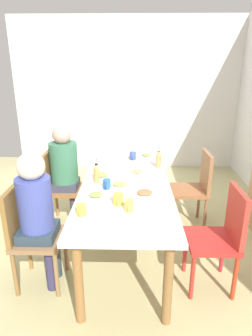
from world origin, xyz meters
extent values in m
plane|color=tan|center=(0.00, 0.00, 0.00)|extent=(6.28, 6.28, 0.00)
cube|color=silver|center=(-2.68, 0.00, 1.30)|extent=(0.12, 4.05, 2.60)
cube|color=silver|center=(0.00, 0.00, 0.73)|extent=(2.04, 0.84, 0.04)
cylinder|color=brown|center=(-0.92, -0.32, 0.35)|extent=(0.07, 0.07, 0.71)
cylinder|color=olive|center=(0.92, -0.32, 0.35)|extent=(0.07, 0.07, 0.71)
cylinder|color=brown|center=(-0.92, 0.32, 0.35)|extent=(0.07, 0.07, 0.71)
cylinder|color=brown|center=(0.92, 0.32, 0.35)|extent=(0.07, 0.07, 0.71)
cube|color=brown|center=(-0.51, 0.72, 0.44)|extent=(0.40, 0.40, 0.04)
cylinder|color=brown|center=(-0.34, 0.89, 0.21)|extent=(0.04, 0.04, 0.43)
cylinder|color=brown|center=(-0.68, 0.89, 0.21)|extent=(0.04, 0.04, 0.43)
cylinder|color=olive|center=(-0.34, 0.55, 0.21)|extent=(0.04, 0.04, 0.43)
cylinder|color=olive|center=(-0.68, 0.55, 0.21)|extent=(0.04, 0.04, 0.43)
cube|color=#8D5E3C|center=(-0.51, 0.90, 0.68)|extent=(0.38, 0.04, 0.45)
cube|color=brown|center=(-0.51, -0.72, 0.44)|extent=(0.40, 0.40, 0.04)
cylinder|color=#95683F|center=(-0.68, -0.89, 0.21)|extent=(0.04, 0.04, 0.43)
cylinder|color=#925F2E|center=(-0.34, -0.89, 0.21)|extent=(0.04, 0.04, 0.43)
cylinder|color=#8C5F3F|center=(-0.68, -0.55, 0.21)|extent=(0.04, 0.04, 0.43)
cylinder|color=olive|center=(-0.34, -0.55, 0.21)|extent=(0.04, 0.04, 0.43)
cube|color=brown|center=(-0.51, -0.90, 0.68)|extent=(0.38, 0.04, 0.45)
cylinder|color=#373940|center=(-0.59, -0.62, 0.23)|extent=(0.09, 0.09, 0.45)
cylinder|color=#403A49|center=(-0.43, -0.62, 0.23)|extent=(0.09, 0.09, 0.45)
cube|color=#36384C|center=(-0.51, -0.72, 0.50)|extent=(0.30, 0.30, 0.10)
cylinder|color=#366F51|center=(-0.51, -0.72, 0.78)|extent=(0.31, 0.31, 0.45)
sphere|color=tan|center=(-0.51, -0.72, 1.10)|extent=(0.21, 0.21, 0.21)
cube|color=olive|center=(0.51, -0.72, 0.44)|extent=(0.40, 0.40, 0.04)
cylinder|color=olive|center=(0.34, -0.89, 0.21)|extent=(0.04, 0.04, 0.43)
cylinder|color=brown|center=(0.68, -0.89, 0.21)|extent=(0.04, 0.04, 0.43)
cylinder|color=brown|center=(0.34, -0.55, 0.21)|extent=(0.04, 0.04, 0.43)
cylinder|color=olive|center=(0.68, -0.55, 0.21)|extent=(0.04, 0.04, 0.43)
cube|color=olive|center=(0.51, -0.90, 0.68)|extent=(0.38, 0.04, 0.45)
cylinder|color=#2B3942|center=(0.43, -0.62, 0.23)|extent=(0.09, 0.09, 0.45)
cylinder|color=#332F53|center=(0.59, -0.62, 0.23)|extent=(0.09, 0.09, 0.45)
cube|color=#2A3A47|center=(0.51, -0.72, 0.50)|extent=(0.30, 0.30, 0.10)
cylinder|color=#3F4C9F|center=(0.51, -0.72, 0.77)|extent=(0.28, 0.28, 0.44)
sphere|color=beige|center=(0.51, -0.72, 1.09)|extent=(0.22, 0.22, 0.22)
cube|color=#B22723|center=(0.51, 0.72, 0.44)|extent=(0.40, 0.40, 0.04)
cylinder|color=#B9351C|center=(0.68, 0.89, 0.21)|extent=(0.04, 0.04, 0.43)
cylinder|color=#B4262D|center=(0.34, 0.89, 0.21)|extent=(0.04, 0.04, 0.43)
cylinder|color=#B22D22|center=(0.68, 0.55, 0.21)|extent=(0.04, 0.04, 0.43)
cylinder|color=red|center=(0.34, 0.55, 0.21)|extent=(0.04, 0.04, 0.43)
cube|color=#BF352B|center=(0.51, 0.90, 0.68)|extent=(0.38, 0.04, 0.45)
cylinder|color=silver|center=(0.34, -0.25, 0.75)|extent=(0.21, 0.21, 0.01)
ellipsoid|color=#839850|center=(0.34, -0.25, 0.77)|extent=(0.11, 0.11, 0.02)
cylinder|color=white|center=(0.28, 0.17, 0.75)|extent=(0.25, 0.25, 0.01)
ellipsoid|color=#A16941|center=(0.28, 0.17, 0.77)|extent=(0.14, 0.14, 0.02)
cylinder|color=white|center=(0.09, -0.06, 0.75)|extent=(0.24, 0.24, 0.01)
ellipsoid|color=tan|center=(0.09, -0.06, 0.77)|extent=(0.13, 0.13, 0.02)
cylinder|color=silver|center=(-0.85, 0.23, 0.75)|extent=(0.21, 0.21, 0.01)
ellipsoid|color=#7F974D|center=(-0.85, 0.23, 0.77)|extent=(0.11, 0.11, 0.02)
cylinder|color=silver|center=(-0.14, -0.25, 0.75)|extent=(0.25, 0.25, 0.01)
ellipsoid|color=#879C4E|center=(-0.14, -0.25, 0.77)|extent=(0.14, 0.14, 0.02)
cylinder|color=white|center=(-0.25, 0.11, 0.75)|extent=(0.21, 0.21, 0.01)
ellipsoid|color=tan|center=(-0.25, 0.11, 0.77)|extent=(0.12, 0.12, 0.02)
cylinder|color=#2B60A3|center=(0.15, -0.17, 0.79)|extent=(0.07, 0.07, 0.09)
torus|color=#32539D|center=(0.19, -0.17, 0.79)|extent=(0.05, 0.01, 0.05)
cylinder|color=white|center=(-0.64, -0.32, 0.79)|extent=(0.07, 0.07, 0.09)
torus|color=white|center=(-0.60, -0.32, 0.79)|extent=(0.05, 0.01, 0.05)
cylinder|color=yellow|center=(0.64, -0.32, 0.79)|extent=(0.08, 0.08, 0.08)
torus|color=yellow|center=(0.69, -0.32, 0.79)|extent=(0.05, 0.01, 0.05)
cylinder|color=#3A5494|center=(-0.73, 0.06, 0.79)|extent=(0.08, 0.08, 0.09)
torus|color=#2E5A99|center=(-0.67, 0.06, 0.79)|extent=(0.05, 0.01, 0.05)
cylinder|color=yellow|center=(0.46, -0.05, 0.79)|extent=(0.08, 0.08, 0.10)
torus|color=#E2CA51|center=(0.52, -0.05, 0.79)|extent=(0.05, 0.01, 0.05)
cylinder|color=#E9C550|center=(0.57, 0.04, 0.79)|extent=(0.07, 0.07, 0.10)
torus|color=#E4C952|center=(0.62, 0.04, 0.79)|extent=(0.05, 0.01, 0.05)
cylinder|color=tan|center=(-0.45, 0.35, 0.82)|extent=(0.06, 0.06, 0.15)
cone|color=tan|center=(-0.45, 0.35, 0.91)|extent=(0.05, 0.05, 0.03)
cylinder|color=red|center=(-0.45, 0.35, 0.93)|extent=(0.03, 0.03, 0.01)
cylinder|color=tan|center=(-0.01, -0.28, 0.82)|extent=(0.06, 0.06, 0.15)
cone|color=tan|center=(-0.01, -0.28, 0.91)|extent=(0.05, 0.05, 0.03)
cylinder|color=black|center=(-0.01, -0.28, 0.93)|extent=(0.03, 0.03, 0.01)
camera|label=1|loc=(2.59, 0.06, 1.82)|focal=30.96mm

